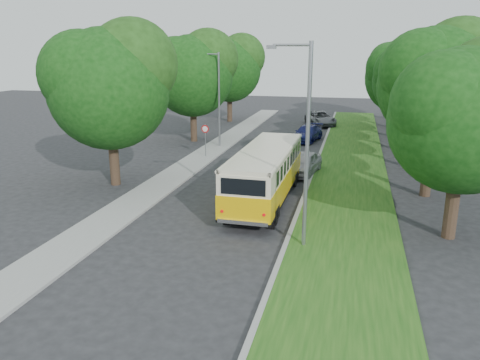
% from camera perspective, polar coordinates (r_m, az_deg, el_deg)
% --- Properties ---
extents(ground, '(120.00, 120.00, 0.00)m').
position_cam_1_polar(ground, '(22.28, -2.64, -4.59)').
color(ground, '#252527').
rests_on(ground, ground).
extents(curb, '(0.20, 70.00, 0.15)m').
position_cam_1_polar(curb, '(26.28, 8.03, -1.39)').
color(curb, gray).
rests_on(curb, ground).
extents(grass_verge, '(4.50, 70.00, 0.13)m').
position_cam_1_polar(grass_verge, '(26.17, 13.15, -1.75)').
color(grass_verge, '#1D4E14').
rests_on(grass_verge, ground).
extents(sidewalk, '(2.20, 70.00, 0.12)m').
position_cam_1_polar(sidewalk, '(28.31, -9.12, -0.23)').
color(sidewalk, gray).
rests_on(sidewalk, ground).
extents(treeline, '(24.27, 41.91, 9.46)m').
position_cam_1_polar(treeline, '(38.18, 9.79, 12.74)').
color(treeline, '#332319').
rests_on(treeline, ground).
extents(lamppost_near, '(1.71, 0.16, 8.00)m').
position_cam_1_polar(lamppost_near, '(17.94, 7.93, 4.80)').
color(lamppost_near, gray).
rests_on(lamppost_near, ground).
extents(lamppost_far, '(1.71, 0.16, 7.50)m').
position_cam_1_polar(lamppost_far, '(37.75, -2.72, 10.16)').
color(lamppost_far, gray).
rests_on(lamppost_far, ground).
extents(warning_sign, '(0.56, 0.10, 2.50)m').
position_cam_1_polar(warning_sign, '(34.21, -4.26, 5.50)').
color(warning_sign, gray).
rests_on(warning_sign, ground).
extents(vintage_bus, '(2.61, 9.76, 2.89)m').
position_cam_1_polar(vintage_bus, '(24.16, 3.13, 0.61)').
color(vintage_bus, '#F1BB07').
rests_on(vintage_bus, ground).
extents(car_silver, '(2.33, 4.38, 1.42)m').
position_cam_1_polar(car_silver, '(30.03, 7.75, 2.03)').
color(car_silver, '#AEADB2').
rests_on(car_silver, ground).
extents(car_white, '(1.83, 4.11, 1.31)m').
position_cam_1_polar(car_white, '(35.20, 5.74, 4.01)').
color(car_white, silver).
rests_on(car_white, ground).
extents(car_blue, '(2.70, 4.84, 1.33)m').
position_cam_1_polar(car_blue, '(41.26, 8.20, 5.65)').
color(car_blue, navy).
rests_on(car_blue, ground).
extents(car_grey, '(3.97, 5.75, 1.46)m').
position_cam_1_polar(car_grey, '(50.18, 9.77, 7.42)').
color(car_grey, slate).
rests_on(car_grey, ground).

